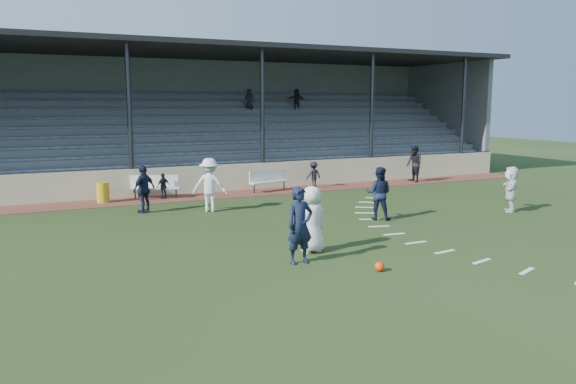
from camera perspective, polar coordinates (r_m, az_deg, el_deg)
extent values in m
plane|color=#253816|center=(14.87, 4.13, -6.30)|extent=(90.00, 90.00, 0.00)
cube|color=brown|center=(24.37, -8.04, -0.38)|extent=(34.00, 2.00, 0.02)
cube|color=beige|center=(25.28, -8.78, 1.29)|extent=(34.00, 0.18, 1.20)
cube|color=silver|center=(24.01, -13.31, 0.40)|extent=(2.00, 1.13, 0.06)
cube|color=silver|center=(24.19, -13.44, 1.05)|extent=(1.87, 0.81, 0.54)
cylinder|color=#2D3035|center=(24.22, -15.27, -0.16)|extent=(0.06, 0.06, 0.40)
cylinder|color=#2D3035|center=(23.91, -11.29, -0.13)|extent=(0.06, 0.06, 0.40)
cube|color=silver|center=(25.24, -1.91, 1.04)|extent=(2.04, 0.88, 0.06)
cube|color=silver|center=(25.41, -2.11, 1.66)|extent=(1.95, 0.55, 0.54)
cylinder|color=#2D3035|center=(24.77, -3.46, 0.34)|extent=(0.06, 0.06, 0.40)
cylinder|color=#2D3035|center=(25.80, -0.41, 0.69)|extent=(0.06, 0.06, 0.40)
cylinder|color=gold|center=(23.58, -18.28, -0.04)|extent=(0.50, 0.50, 0.80)
sphere|color=#EC400D|center=(13.49, 9.28, -7.47)|extent=(0.24, 0.24, 0.24)
imported|color=white|center=(14.84, 2.47, -2.79)|extent=(0.90, 0.62, 1.78)
imported|color=#121932|center=(13.77, 1.22, -3.42)|extent=(0.72, 0.49, 1.91)
imported|color=#121932|center=(19.31, 9.21, -0.13)|extent=(1.11, 1.09, 1.81)
imported|color=white|center=(20.69, -7.96, 0.71)|extent=(1.46, 1.21, 1.96)
imported|color=#121932|center=(20.94, -14.41, 0.29)|extent=(1.07, 0.92, 1.73)
imported|color=white|center=(22.06, 21.70, 0.29)|extent=(1.41, 1.48, 1.67)
imported|color=black|center=(28.97, 12.70, 2.82)|extent=(0.79, 0.97, 1.85)
imported|color=black|center=(23.66, -14.76, 0.41)|extent=(0.38, 0.27, 1.01)
imported|color=black|center=(23.78, -12.54, 0.60)|extent=(0.68, 0.50, 1.07)
imported|color=black|center=(26.41, 2.61, 1.78)|extent=(0.85, 0.57, 1.23)
cube|color=slate|center=(25.80, -9.13, 1.43)|extent=(34.00, 0.80, 1.20)
cube|color=slate|center=(25.82, -9.22, 2.89)|extent=(33.00, 0.28, 0.10)
cube|color=slate|center=(26.54, -9.62, 2.06)|extent=(34.00, 0.80, 1.60)
cube|color=slate|center=(26.55, -9.73, 3.91)|extent=(33.00, 0.28, 0.10)
cube|color=slate|center=(27.29, -10.09, 2.66)|extent=(34.00, 0.80, 2.00)
cube|color=slate|center=(27.29, -10.20, 4.87)|extent=(33.00, 0.28, 0.10)
cube|color=slate|center=(28.03, -10.53, 3.22)|extent=(34.00, 0.80, 2.40)
cube|color=slate|center=(28.04, -10.65, 5.78)|extent=(33.00, 0.28, 0.10)
cube|color=slate|center=(28.79, -10.95, 3.75)|extent=(34.00, 0.80, 2.80)
cube|color=slate|center=(28.80, -11.08, 6.64)|extent=(33.00, 0.28, 0.10)
cube|color=slate|center=(29.55, -11.35, 4.25)|extent=(34.00, 0.80, 3.20)
cube|color=slate|center=(29.56, -11.49, 7.46)|extent=(33.00, 0.28, 0.10)
cube|color=slate|center=(30.31, -11.72, 4.73)|extent=(34.00, 0.80, 3.60)
cube|color=slate|center=(30.33, -11.88, 8.23)|extent=(33.00, 0.28, 0.10)
cube|color=slate|center=(31.07, -12.08, 5.19)|extent=(34.00, 0.80, 4.00)
cube|color=slate|center=(31.11, -12.25, 8.97)|extent=(33.00, 0.28, 0.10)
cube|color=slate|center=(31.84, -12.43, 5.62)|extent=(34.00, 0.80, 4.40)
cube|color=slate|center=(31.89, -12.61, 9.67)|extent=(33.00, 0.28, 0.10)
cube|color=slate|center=(32.38, -12.73, 7.43)|extent=(34.00, 0.40, 6.40)
cube|color=slate|center=(36.83, 15.41, 7.48)|extent=(0.30, 7.80, 6.40)
cube|color=black|center=(28.70, -11.20, 13.93)|extent=(34.60, 9.00, 0.22)
cylinder|color=#2D3035|center=(24.49, -15.79, 7.05)|extent=(0.20, 0.20, 6.50)
cylinder|color=#2D3035|center=(26.17, -2.62, 7.46)|extent=(0.20, 0.20, 6.50)
cylinder|color=#2D3035|center=(29.01, 8.48, 7.51)|extent=(0.20, 0.20, 6.50)
cylinder|color=#2D3035|center=(32.72, 17.34, 7.35)|extent=(0.20, 0.20, 6.50)
cylinder|color=#2D3035|center=(25.20, -8.81, 2.76)|extent=(34.00, 0.05, 0.05)
imported|color=black|center=(31.60, -3.95, 9.39)|extent=(0.66, 0.53, 1.17)
imported|color=black|center=(32.78, 0.87, 9.41)|extent=(1.16, 0.51, 1.20)
cube|color=white|center=(23.86, 8.71, -0.60)|extent=(0.54, 0.61, 0.01)
cube|color=white|center=(22.76, 8.08, -1.04)|extent=(0.59, 0.56, 0.01)
cube|color=white|center=(21.65, 7.77, -1.54)|extent=(0.64, 0.51, 0.01)
cube|color=white|center=(20.53, 7.81, -2.11)|extent=(0.67, 0.44, 0.01)
cube|color=white|center=(19.42, 8.27, -2.75)|extent=(0.70, 0.37, 0.01)
cube|color=white|center=(18.35, 9.23, -3.46)|extent=(0.71, 0.29, 0.01)
cube|color=white|center=(17.34, 10.74, -4.22)|extent=(0.71, 0.21, 0.01)
cube|color=white|center=(16.42, 12.87, -5.03)|extent=(0.70, 0.12, 0.01)
cube|color=white|center=(15.61, 15.66, -5.86)|extent=(0.71, 0.21, 0.01)
cube|color=white|center=(14.96, 19.10, -6.66)|extent=(0.71, 0.29, 0.01)
cube|color=white|center=(14.49, 23.10, -7.39)|extent=(0.70, 0.37, 0.01)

